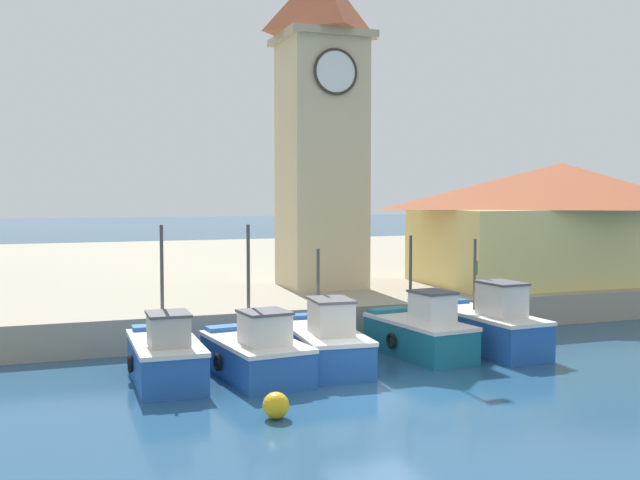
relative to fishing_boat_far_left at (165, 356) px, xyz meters
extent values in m
plane|color=navy|center=(5.19, -2.89, -0.73)|extent=(300.00, 300.00, 0.00)
cube|color=#9E937F|center=(5.19, 23.72, -0.13)|extent=(120.00, 40.00, 1.20)
cube|color=#2356A8|center=(0.00, 0.04, -0.20)|extent=(1.78, 4.14, 1.05)
cube|color=#2356A8|center=(0.02, 1.85, 0.44)|extent=(1.48, 0.62, 0.24)
cube|color=silver|center=(0.00, 0.04, 0.37)|extent=(1.84, 4.20, 0.12)
cube|color=#B2ADA3|center=(0.00, -0.68, 0.84)|extent=(1.06, 1.25, 0.82)
cube|color=#4C4C51|center=(0.00, -0.68, 1.29)|extent=(1.14, 1.33, 0.08)
cylinder|color=#4C4742|center=(0.01, 0.56, 2.04)|extent=(0.10, 0.10, 3.22)
torus|color=black|center=(-0.94, 0.26, -0.20)|extent=(0.13, 0.52, 0.52)
cube|color=#2356A8|center=(2.51, -0.33, -0.24)|extent=(2.46, 4.26, 0.98)
cube|color=#2356A8|center=(2.29, 1.43, 0.37)|extent=(1.74, 0.80, 0.24)
cube|color=silver|center=(2.51, -0.33, 0.30)|extent=(2.53, 4.33, 0.12)
cube|color=beige|center=(2.59, -1.03, 0.78)|extent=(1.33, 1.35, 0.85)
cube|color=#4C4C51|center=(2.59, -1.03, 1.25)|extent=(1.42, 1.44, 0.08)
cylinder|color=#4C4742|center=(2.44, 0.18, 2.00)|extent=(0.10, 0.10, 3.29)
torus|color=black|center=(1.42, -0.26, -0.24)|extent=(0.18, 0.53, 0.52)
cube|color=#2356A8|center=(4.83, 0.34, -0.22)|extent=(2.15, 4.89, 1.01)
cube|color=#2356A8|center=(4.99, 2.47, 0.40)|extent=(1.57, 0.71, 0.24)
cube|color=silver|center=(4.83, 0.34, 0.33)|extent=(2.22, 4.95, 0.12)
cube|color=#B2ADA3|center=(4.77, -0.49, 0.88)|extent=(1.18, 1.51, 0.98)
cube|color=#4C4C51|center=(4.77, -0.49, 1.41)|extent=(1.27, 1.59, 0.08)
cylinder|color=#4C4742|center=(4.88, 0.93, 1.61)|extent=(0.10, 0.10, 2.42)
torus|color=black|center=(3.87, 0.65, -0.22)|extent=(0.16, 0.53, 0.52)
cube|color=#196B7F|center=(8.27, 0.64, -0.20)|extent=(2.25, 4.31, 1.05)
cube|color=#196B7F|center=(8.03, 2.44, 0.44)|extent=(1.54, 0.79, 0.24)
cube|color=silver|center=(8.27, 0.64, 0.37)|extent=(2.32, 4.38, 0.12)
cube|color=silver|center=(8.36, -0.07, 0.91)|extent=(1.19, 1.36, 0.95)
cube|color=#4C4C51|center=(8.36, -0.07, 1.43)|extent=(1.28, 1.45, 0.08)
cylinder|color=#4C4742|center=(8.20, 1.15, 1.79)|extent=(0.10, 0.10, 2.72)
torus|color=black|center=(7.30, 0.72, -0.20)|extent=(0.19, 0.53, 0.52)
cube|color=#2356A8|center=(10.74, 0.63, -0.14)|extent=(2.06, 5.05, 1.17)
cube|color=#2356A8|center=(10.59, 2.85, 0.56)|extent=(1.50, 0.70, 0.24)
cube|color=silver|center=(10.74, 0.63, 0.49)|extent=(2.12, 5.11, 0.12)
cube|color=beige|center=(10.80, -0.23, 1.07)|extent=(1.13, 1.55, 1.05)
cube|color=#4C4C51|center=(10.80, -0.23, 1.64)|extent=(1.22, 1.64, 0.08)
cylinder|color=#4C4742|center=(10.70, 1.25, 1.77)|extent=(0.10, 0.10, 2.44)
torus|color=black|center=(9.79, 0.82, -0.14)|extent=(0.16, 0.53, 0.52)
cube|color=beige|center=(8.16, 9.67, 5.74)|extent=(3.26, 3.26, 10.54)
cube|color=tan|center=(8.16, 9.67, 11.16)|extent=(3.76, 3.76, 0.30)
pyramid|color=#C1603D|center=(8.16, 9.67, 12.80)|extent=(3.76, 3.76, 2.99)
cylinder|color=white|center=(8.16, 7.98, 9.51)|extent=(1.79, 0.12, 1.79)
torus|color=#332D23|center=(8.16, 7.94, 9.51)|extent=(1.91, 0.12, 1.91)
cube|color=#E5D17A|center=(19.28, 7.76, 2.16)|extent=(12.76, 6.51, 3.38)
pyramid|color=#C1603D|center=(19.28, 7.76, 4.89)|extent=(13.16, 6.91, 2.09)
sphere|color=gold|center=(1.92, -4.38, -0.41)|extent=(0.63, 0.63, 0.63)
cylinder|color=#33333D|center=(13.05, 4.70, 0.89)|extent=(0.22, 0.22, 0.85)
cube|color=#338C4C|center=(13.05, 4.70, 1.60)|extent=(0.34, 0.22, 0.56)
sphere|color=#9E7051|center=(13.05, 4.70, 1.99)|extent=(0.20, 0.20, 0.20)
camera|label=1|loc=(-2.97, -20.91, 4.55)|focal=42.00mm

